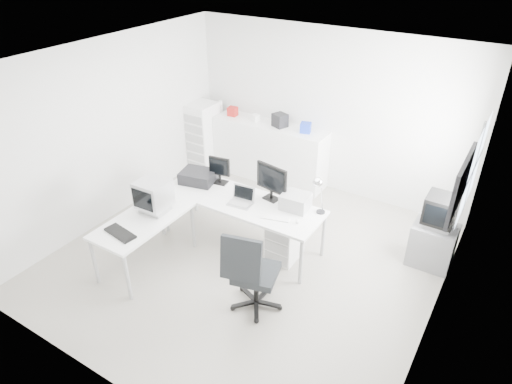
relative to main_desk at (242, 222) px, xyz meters
The scene contains 30 objects.
floor 0.54m from the main_desk, 42.28° to the right, with size 5.00×5.00×0.01m, color beige.
ceiling 2.46m from the main_desk, 42.28° to the right, with size 5.00×5.00×0.01m, color white.
back_wall 2.48m from the main_desk, 82.79° to the left, with size 5.00×0.02×2.80m, color silver.
left_wall 2.46m from the main_desk, behind, with size 0.02×5.00×2.80m, color silver.
right_wall 2.98m from the main_desk, ahead, with size 0.02×5.00×2.80m, color silver.
window 3.17m from the main_desk, 18.82° to the left, with size 0.02×1.20×1.10m, color white, non-canonical shape.
wall_picture 3.15m from the main_desk, ahead, with size 0.04×0.90×0.60m, color black, non-canonical shape.
main_desk is the anchor object (origin of this frame).
side_desk 1.39m from the main_desk, 127.69° to the right, with size 0.70×1.40×0.75m, color white, non-canonical shape.
drawer_pedestal 0.71m from the main_desk, ahead, with size 0.40×0.50×0.60m, color white.
inkjet_printer 0.97m from the main_desk, behind, with size 0.50×0.39×0.18m, color black.
lcd_monitor_small 0.84m from the main_desk, 155.56° to the left, with size 0.33×0.19×0.42m, color black, non-canonical shape.
lcd_monitor_large 0.77m from the main_desk, 35.54° to the left, with size 0.52×0.21×0.54m, color black, non-canonical shape.
laptop 0.51m from the main_desk, 63.43° to the right, with size 0.36×0.37×0.24m, color #B7B7BA, non-canonical shape.
white_keyboard 0.77m from the main_desk, 12.99° to the right, with size 0.38×0.12×0.02m, color white.
white_mouse 1.04m from the main_desk, ahead, with size 0.06×0.06×0.06m, color white.
laser_printer 0.92m from the main_desk, 16.35° to the left, with size 0.37×0.32×0.21m, color #9E9E9E.
desk_lamp 1.31m from the main_desk, 15.26° to the left, with size 0.17×0.17×0.52m, color silver, non-canonical shape.
crt_monitor 1.33m from the main_desk, 135.00° to the right, with size 0.36×0.36×0.41m, color #B7B7BA, non-canonical shape.
black_keyboard 1.77m from the main_desk, 119.54° to the right, with size 0.46×0.18×0.03m, color black.
office_chair 1.33m from the main_desk, 48.89° to the right, with size 0.66×0.66×1.14m, color #222526, non-canonical shape.
tv_cabinet 2.70m from the main_desk, 21.71° to the left, with size 0.57×0.47×0.63m, color slate.
crt_tv 2.74m from the main_desk, 21.71° to the left, with size 0.50×0.48×0.45m, color black, non-canonical shape.
sideboard 2.10m from the main_desk, 109.17° to the left, with size 2.15×0.54×1.07m, color white.
clutter_box_a 2.60m from the main_desk, 126.92° to the left, with size 0.16×0.15×0.16m, color #A61A17.
clutter_box_b 2.34m from the main_desk, 116.52° to the left, with size 0.12×0.10×0.12m, color white.
clutter_box_c 2.20m from the main_desk, 103.86° to the left, with size 0.23×0.21×0.23m, color black.
clutter_box_d 2.13m from the main_desk, 89.69° to the left, with size 0.17×0.15×0.17m, color #1B39BF.
clutter_bottle 2.82m from the main_desk, 131.51° to the left, with size 0.07×0.07×0.22m, color white.
filing_cabinet 2.64m from the main_desk, 139.42° to the left, with size 0.45×0.54×1.29m, color white.
Camera 1 is at (2.81, -4.34, 4.15)m, focal length 32.00 mm.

